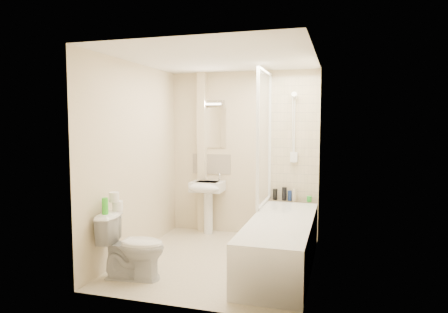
% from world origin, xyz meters
% --- Properties ---
extents(floor, '(2.50, 2.50, 0.00)m').
position_xyz_m(floor, '(0.00, 0.00, 0.00)').
color(floor, beige).
rests_on(floor, ground).
extents(wall_back, '(2.20, 0.02, 2.40)m').
position_xyz_m(wall_back, '(0.00, 1.25, 1.20)').
color(wall_back, beige).
rests_on(wall_back, ground).
extents(wall_left, '(0.02, 2.50, 2.40)m').
position_xyz_m(wall_left, '(-1.10, 0.00, 1.20)').
color(wall_left, beige).
rests_on(wall_left, ground).
extents(wall_right, '(0.02, 2.50, 2.40)m').
position_xyz_m(wall_right, '(1.10, 0.00, 1.20)').
color(wall_right, beige).
rests_on(wall_right, ground).
extents(ceiling, '(2.20, 2.50, 0.02)m').
position_xyz_m(ceiling, '(0.00, 0.00, 2.40)').
color(ceiling, white).
rests_on(ceiling, wall_back).
extents(tile_back, '(0.70, 0.01, 1.75)m').
position_xyz_m(tile_back, '(0.75, 1.24, 1.42)').
color(tile_back, beige).
rests_on(tile_back, wall_back).
extents(tile_right, '(0.01, 2.10, 1.75)m').
position_xyz_m(tile_right, '(1.09, 0.00, 1.42)').
color(tile_right, beige).
rests_on(tile_right, wall_right).
extents(pipe_boxing, '(0.12, 0.12, 2.40)m').
position_xyz_m(pipe_boxing, '(-0.62, 1.19, 1.20)').
color(pipe_boxing, beige).
rests_on(pipe_boxing, ground).
extents(splashback, '(0.60, 0.02, 0.30)m').
position_xyz_m(splashback, '(-0.49, 1.24, 1.03)').
color(splashback, beige).
rests_on(splashback, wall_back).
extents(mirror, '(0.46, 0.01, 0.60)m').
position_xyz_m(mirror, '(-0.49, 1.24, 1.58)').
color(mirror, white).
rests_on(mirror, wall_back).
extents(strip_light, '(0.42, 0.07, 0.07)m').
position_xyz_m(strip_light, '(-0.49, 1.22, 1.95)').
color(strip_light, silver).
rests_on(strip_light, wall_back).
extents(bathtub, '(0.70, 2.10, 0.55)m').
position_xyz_m(bathtub, '(0.75, 0.00, 0.29)').
color(bathtub, white).
rests_on(bathtub, ground).
extents(shower_screen, '(0.04, 0.92, 1.80)m').
position_xyz_m(shower_screen, '(0.40, 0.80, 1.45)').
color(shower_screen, white).
rests_on(shower_screen, bathtub).
extents(shower_fixture, '(0.10, 0.16, 0.99)m').
position_xyz_m(shower_fixture, '(0.75, 1.19, 1.55)').
color(shower_fixture, white).
rests_on(shower_fixture, wall_back).
extents(pedestal_sink, '(0.47, 0.45, 0.90)m').
position_xyz_m(pedestal_sink, '(-0.49, 1.01, 0.63)').
color(pedestal_sink, white).
rests_on(pedestal_sink, ground).
extents(bottle_black_a, '(0.07, 0.07, 0.16)m').
position_xyz_m(bottle_black_a, '(0.49, 1.16, 0.63)').
color(bottle_black_a, black).
rests_on(bottle_black_a, bathtub).
extents(bottle_black_b, '(0.07, 0.07, 0.19)m').
position_xyz_m(bottle_black_b, '(0.63, 1.16, 0.64)').
color(bottle_black_b, black).
rests_on(bottle_black_b, bathtub).
extents(bottle_blue, '(0.06, 0.06, 0.14)m').
position_xyz_m(bottle_blue, '(0.71, 1.16, 0.62)').
color(bottle_blue, navy).
rests_on(bottle_blue, bathtub).
extents(bottle_cream, '(0.06, 0.06, 0.17)m').
position_xyz_m(bottle_cream, '(0.77, 1.16, 0.63)').
color(bottle_cream, beige).
rests_on(bottle_cream, bathtub).
extents(bottle_green, '(0.07, 0.07, 0.08)m').
position_xyz_m(bottle_green, '(0.98, 1.16, 0.59)').
color(bottle_green, green).
rests_on(bottle_green, bathtub).
extents(toilet, '(0.56, 0.78, 0.70)m').
position_xyz_m(toilet, '(-0.72, -0.77, 0.35)').
color(toilet, white).
rests_on(toilet, ground).
extents(toilet_roll_lower, '(0.12, 0.12, 0.10)m').
position_xyz_m(toilet_roll_lower, '(-0.96, -0.66, 0.75)').
color(toilet_roll_lower, white).
rests_on(toilet_roll_lower, toilet).
extents(toilet_roll_upper, '(0.11, 0.11, 0.11)m').
position_xyz_m(toilet_roll_upper, '(-0.97, -0.71, 0.85)').
color(toilet_roll_upper, white).
rests_on(toilet_roll_upper, toilet_roll_lower).
extents(green_bottle, '(0.07, 0.07, 0.17)m').
position_xyz_m(green_bottle, '(-0.98, -0.86, 0.79)').
color(green_bottle, green).
rests_on(green_bottle, toilet).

